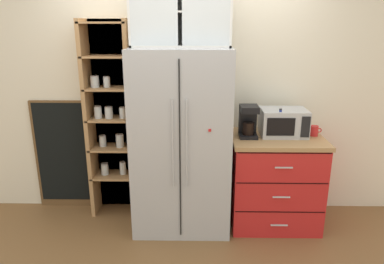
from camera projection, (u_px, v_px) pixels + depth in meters
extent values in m
plane|color=brown|center=(182.00, 221.00, 3.70)|extent=(10.73, 10.73, 0.00)
cube|color=silver|center=(183.00, 93.00, 3.71)|extent=(5.03, 0.10, 2.55)
cube|color=#B7BABF|center=(182.00, 141.00, 3.44)|extent=(0.92, 0.71, 1.77)
cube|color=black|center=(180.00, 153.00, 3.10)|extent=(0.01, 0.01, 1.63)
cylinder|color=#B7BABF|center=(173.00, 144.00, 3.06)|extent=(0.02, 0.02, 0.80)
cylinder|color=#B7BABF|center=(187.00, 144.00, 3.06)|extent=(0.02, 0.02, 0.80)
cube|color=red|center=(210.00, 130.00, 3.03)|extent=(0.02, 0.01, 0.02)
cube|color=brown|center=(114.00, 118.00, 3.77)|extent=(0.51, 0.04, 2.02)
cube|color=tan|center=(89.00, 122.00, 3.62)|extent=(0.04, 0.28, 2.02)
cube|color=tan|center=(132.00, 122.00, 3.61)|extent=(0.04, 0.28, 2.02)
cube|color=tan|center=(114.00, 175.00, 3.79)|extent=(0.45, 0.28, 0.02)
cylinder|color=silver|center=(105.00, 169.00, 3.77)|extent=(0.08, 0.08, 0.11)
cylinder|color=#E0C67F|center=(105.00, 171.00, 3.78)|extent=(0.07, 0.07, 0.08)
cylinder|color=#B2B2B7|center=(104.00, 164.00, 3.75)|extent=(0.07, 0.07, 0.01)
cylinder|color=silver|center=(123.00, 168.00, 3.78)|extent=(0.07, 0.07, 0.13)
cylinder|color=brown|center=(123.00, 170.00, 3.78)|extent=(0.06, 0.06, 0.09)
cylinder|color=#B2B2B7|center=(123.00, 162.00, 3.76)|extent=(0.06, 0.06, 0.01)
cube|color=tan|center=(112.00, 148.00, 3.70)|extent=(0.45, 0.28, 0.02)
cylinder|color=silver|center=(103.00, 141.00, 3.69)|extent=(0.07, 0.07, 0.11)
cylinder|color=#B77A38|center=(103.00, 143.00, 3.70)|extent=(0.06, 0.06, 0.07)
cylinder|color=#B2B2B7|center=(102.00, 136.00, 3.68)|extent=(0.07, 0.07, 0.01)
cylinder|color=silver|center=(120.00, 141.00, 3.67)|extent=(0.08, 0.08, 0.13)
cylinder|color=white|center=(120.00, 143.00, 3.68)|extent=(0.07, 0.07, 0.09)
cylinder|color=#B2B2B7|center=(119.00, 135.00, 3.65)|extent=(0.08, 0.08, 0.01)
cube|color=tan|center=(110.00, 119.00, 3.61)|extent=(0.45, 0.28, 0.02)
cylinder|color=silver|center=(98.00, 113.00, 3.57)|extent=(0.08, 0.08, 0.11)
cylinder|color=beige|center=(98.00, 114.00, 3.58)|extent=(0.07, 0.07, 0.08)
cylinder|color=#B2B2B7|center=(98.00, 107.00, 3.55)|extent=(0.07, 0.07, 0.01)
cylinder|color=silver|center=(109.00, 113.00, 3.57)|extent=(0.08, 0.08, 0.11)
cylinder|color=#382316|center=(109.00, 115.00, 3.58)|extent=(0.07, 0.07, 0.07)
cylinder|color=#B2B2B7|center=(108.00, 107.00, 3.55)|extent=(0.07, 0.07, 0.01)
cylinder|color=silver|center=(122.00, 113.00, 3.58)|extent=(0.06, 0.06, 0.10)
cylinder|color=#2D2D2D|center=(123.00, 115.00, 3.59)|extent=(0.05, 0.05, 0.07)
cylinder|color=#B2B2B7|center=(122.00, 108.00, 3.56)|extent=(0.06, 0.06, 0.01)
cube|color=tan|center=(108.00, 88.00, 3.52)|extent=(0.45, 0.28, 0.02)
cylinder|color=silver|center=(95.00, 82.00, 3.50)|extent=(0.08, 0.08, 0.11)
cylinder|color=white|center=(95.00, 84.00, 3.50)|extent=(0.07, 0.07, 0.07)
cylinder|color=#B2B2B7|center=(94.00, 76.00, 3.48)|extent=(0.08, 0.08, 0.01)
cylinder|color=silver|center=(107.00, 83.00, 3.50)|extent=(0.06, 0.06, 0.10)
cylinder|color=#CCB78C|center=(107.00, 84.00, 3.50)|extent=(0.06, 0.06, 0.07)
cylinder|color=#B2B2B7|center=(106.00, 77.00, 3.48)|extent=(0.06, 0.06, 0.01)
cube|color=tan|center=(106.00, 56.00, 3.43)|extent=(0.45, 0.28, 0.02)
cube|color=tan|center=(104.00, 23.00, 3.33)|extent=(0.45, 0.28, 0.02)
cube|color=red|center=(274.00, 182.00, 3.58)|extent=(0.86, 0.64, 0.88)
cube|color=tan|center=(277.00, 138.00, 3.45)|extent=(0.89, 0.67, 0.04)
cube|color=black|center=(280.00, 212.00, 3.32)|extent=(0.84, 0.00, 0.01)
cube|color=silver|center=(279.00, 225.00, 3.35)|extent=(0.16, 0.01, 0.01)
cube|color=black|center=(282.00, 183.00, 3.23)|extent=(0.84, 0.00, 0.01)
cube|color=silver|center=(281.00, 197.00, 3.26)|extent=(0.16, 0.01, 0.01)
cube|color=black|center=(285.00, 153.00, 3.15)|extent=(0.84, 0.00, 0.01)
cube|color=silver|center=(284.00, 168.00, 3.18)|extent=(0.16, 0.01, 0.01)
cube|color=#B7BABF|center=(283.00, 122.00, 3.45)|extent=(0.44, 0.32, 0.26)
cube|color=black|center=(281.00, 127.00, 3.30)|extent=(0.26, 0.01, 0.17)
cube|color=black|center=(306.00, 127.00, 3.29)|extent=(0.08, 0.01, 0.20)
cube|color=black|center=(248.00, 136.00, 3.42)|extent=(0.17, 0.20, 0.03)
cube|color=black|center=(248.00, 120.00, 3.45)|extent=(0.17, 0.06, 0.30)
cube|color=black|center=(249.00, 109.00, 3.35)|extent=(0.17, 0.20, 0.06)
cylinder|color=black|center=(248.00, 128.00, 3.39)|extent=(0.11, 0.11, 0.12)
cylinder|color=red|center=(314.00, 131.00, 3.46)|extent=(0.08, 0.08, 0.10)
torus|color=red|center=(319.00, 130.00, 3.45)|extent=(0.05, 0.01, 0.05)
cylinder|color=navy|center=(279.00, 128.00, 3.36)|extent=(0.06, 0.06, 0.21)
cone|color=navy|center=(280.00, 117.00, 3.33)|extent=(0.06, 0.06, 0.04)
cylinder|color=navy|center=(280.00, 113.00, 3.32)|extent=(0.03, 0.03, 0.07)
cylinder|color=black|center=(281.00, 109.00, 3.31)|extent=(0.03, 0.03, 0.01)
cylinder|color=silver|center=(278.00, 128.00, 3.40)|extent=(0.07, 0.07, 0.18)
cone|color=silver|center=(279.00, 119.00, 3.37)|extent=(0.07, 0.07, 0.04)
cylinder|color=silver|center=(279.00, 116.00, 3.36)|extent=(0.03, 0.03, 0.07)
cylinder|color=black|center=(280.00, 112.00, 3.35)|extent=(0.03, 0.03, 0.01)
cube|color=silver|center=(181.00, 13.00, 3.26)|extent=(0.89, 0.02, 0.60)
cube|color=silver|center=(181.00, 46.00, 3.20)|extent=(0.89, 0.32, 0.02)
cube|color=silver|center=(132.00, 12.00, 3.12)|extent=(0.02, 0.32, 0.60)
cube|color=silver|center=(230.00, 12.00, 3.10)|extent=(0.02, 0.32, 0.60)
cube|color=silver|center=(181.00, 12.00, 3.11)|extent=(0.86, 0.30, 0.02)
cube|color=silver|center=(153.00, 11.00, 2.97)|extent=(0.41, 0.01, 0.56)
cube|color=silver|center=(206.00, 11.00, 2.96)|extent=(0.41, 0.01, 0.56)
cylinder|color=silver|center=(147.00, 44.00, 3.20)|extent=(0.05, 0.05, 0.00)
cylinder|color=silver|center=(147.00, 41.00, 3.19)|extent=(0.01, 0.01, 0.07)
cone|color=silver|center=(146.00, 34.00, 3.17)|extent=(0.06, 0.06, 0.05)
cylinder|color=silver|center=(170.00, 44.00, 3.19)|extent=(0.05, 0.05, 0.00)
cylinder|color=silver|center=(169.00, 41.00, 3.18)|extent=(0.01, 0.01, 0.07)
cone|color=silver|center=(169.00, 34.00, 3.17)|extent=(0.06, 0.06, 0.05)
cylinder|color=silver|center=(192.00, 45.00, 3.19)|extent=(0.05, 0.05, 0.00)
cylinder|color=silver|center=(192.00, 41.00, 3.18)|extent=(0.01, 0.01, 0.07)
cone|color=silver|center=(192.00, 34.00, 3.16)|extent=(0.06, 0.06, 0.05)
cylinder|color=silver|center=(215.00, 45.00, 3.19)|extent=(0.05, 0.05, 0.00)
cylinder|color=silver|center=(215.00, 41.00, 3.18)|extent=(0.01, 0.01, 0.07)
cone|color=silver|center=(215.00, 34.00, 3.16)|extent=(0.06, 0.06, 0.05)
cylinder|color=white|center=(150.00, 7.00, 3.10)|extent=(0.06, 0.06, 0.07)
cylinder|color=white|center=(211.00, 7.00, 3.10)|extent=(0.06, 0.06, 0.07)
cube|color=brown|center=(63.00, 155.00, 3.86)|extent=(0.60, 0.04, 1.21)
cube|color=black|center=(62.00, 153.00, 3.83)|extent=(0.54, 0.01, 1.11)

